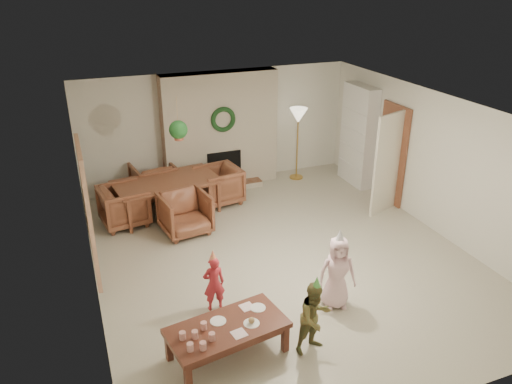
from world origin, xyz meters
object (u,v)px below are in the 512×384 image
dining_chair_near (185,213)px  dining_chair_left (124,206)px  coffee_table_top (227,328)px  child_pink (337,273)px  dining_chair_far (154,181)px  dining_table (168,198)px  dining_chair_right (219,185)px  child_red (214,284)px  child_plaid (315,318)px

dining_chair_near → dining_chair_left: size_ratio=1.00×
coffee_table_top → child_pink: child_pink is taller
dining_chair_far → child_pink: (1.72, -4.62, 0.16)m
dining_chair_left → child_pink: bearing=-154.2°
dining_table → dining_chair_near: dining_chair_near is taller
dining_chair_right → coffee_table_top: dining_chair_right is taller
dining_chair_far → dining_chair_right: 1.39m
dining_chair_far → child_red: bearing=82.9°
dining_chair_near → child_plaid: child_plaid is taller
dining_table → dining_chair_left: bearing=180.0°
dining_table → dining_chair_far: bearing=90.0°
dining_table → child_plaid: 4.55m
dining_chair_far → child_pink: size_ratio=0.77×
child_red → child_plaid: child_plaid is taller
dining_table → dining_chair_near: bearing=-90.0°
dining_chair_far → dining_chair_left: size_ratio=1.00×
dining_chair_near → child_red: child_red is taller
dining_chair_near → child_pink: child_pink is taller
dining_table → dining_chair_far: (-0.13, 0.86, 0.04)m
dining_chair_left → child_red: (0.82, -3.09, 0.04)m
dining_chair_near → dining_chair_right: (0.95, 1.02, 0.00)m
dining_chair_left → dining_chair_right: same height
dining_chair_left → child_pink: (2.46, -3.64, 0.16)m
dining_chair_far → child_red: child_red is taller
dining_chair_near → dining_chair_right: size_ratio=1.00×
dining_chair_right → child_plaid: child_plaid is taller
coffee_table_top → dining_chair_near: bearing=75.8°
dining_chair_left → dining_table: bearing=-90.0°
dining_chair_far → child_plaid: (1.01, -5.33, 0.10)m
dining_chair_left → dining_chair_near: bearing=-135.0°
dining_chair_left → coffee_table_top: (0.70, -4.05, 0.03)m
dining_chair_left → child_plaid: 4.68m
coffee_table_top → child_red: bearing=73.6°
dining_chair_near → child_plaid: size_ratio=0.87×
dining_chair_far → child_pink: bearing=102.2°
dining_table → dining_chair_far: dining_chair_far is taller
child_red → child_plaid: (0.93, -1.24, 0.06)m
dining_table → dining_chair_right: size_ratio=2.34×
child_plaid → coffee_table_top: bearing=152.7°
coffee_table_top → child_plaid: 1.09m
coffee_table_top → child_pink: bearing=3.9°
dining_table → coffee_table_top: bearing=-100.5°
dining_chair_near → child_pink: (1.47, -2.90, 0.16)m
dining_chair_left → coffee_table_top: bearing=-178.5°
dining_chair_far → dining_table: bearing=90.0°
dining_chair_left → dining_chair_right: 1.96m
dining_chair_near → dining_chair_far: 1.74m
dining_table → child_red: (-0.04, -3.22, 0.08)m
dining_chair_far → dining_chair_right: size_ratio=1.00×
child_plaid → dining_chair_near: bearing=90.1°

